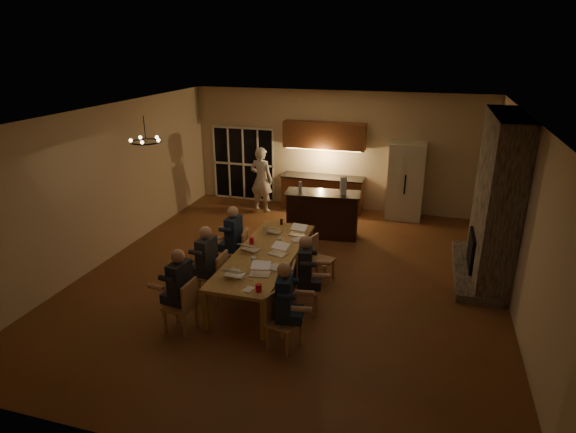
{
  "coord_description": "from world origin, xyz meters",
  "views": [
    {
      "loc": [
        2.35,
        -8.18,
        4.42
      ],
      "look_at": [
        -0.14,
        0.3,
        1.17
      ],
      "focal_mm": 30.0,
      "sensor_mm": 36.0,
      "label": 1
    }
  ],
  "objects_px": {
    "bar_blender": "(343,186)",
    "mug_back": "(266,232)",
    "bar_island": "(323,214)",
    "chair_left_far": "(235,251)",
    "laptop_a": "(235,269)",
    "laptop_c": "(251,244)",
    "dining_table": "(266,272)",
    "chair_right_far": "(321,260)",
    "laptop_d": "(278,248)",
    "mug_mid": "(280,240)",
    "refrigerator": "(406,181)",
    "can_silver": "(254,264)",
    "chair_right_near": "(284,322)",
    "person_left_mid": "(207,262)",
    "mug_front": "(253,260)",
    "laptop_e": "(274,227)",
    "plate_left": "(234,272)",
    "chandelier": "(146,142)",
    "bar_bottle": "(300,186)",
    "chair_left_mid": "(213,275)",
    "redcup_near": "(259,288)",
    "redcup_mid": "(252,241)",
    "person_left_far": "(234,239)",
    "chair_left_near": "(180,305)",
    "laptop_f": "(297,230)",
    "person_right_near": "(284,305)",
    "standing_person": "(261,180)",
    "chair_right_mid": "(305,288)",
    "plate_near": "(276,267)",
    "plate_far": "(298,240)",
    "person_right_mid": "(305,273)",
    "can_cola": "(281,222)",
    "person_left_near": "(181,289)"
  },
  "relations": [
    {
      "from": "chair_right_far",
      "to": "chair_left_mid",
      "type": "bearing_deg",
      "value": 140.71
    },
    {
      "from": "person_left_mid",
      "to": "mug_mid",
      "type": "relative_size",
      "value": 13.8
    },
    {
      "from": "chair_left_near",
      "to": "chandelier",
      "type": "xyz_separation_m",
      "value": [
        -1.19,
        1.35,
        2.31
      ]
    },
    {
      "from": "chair_left_far",
      "to": "person_left_near",
      "type": "bearing_deg",
      "value": -12.19
    },
    {
      "from": "laptop_a",
      "to": "laptop_d",
      "type": "xyz_separation_m",
      "value": [
        0.43,
        1.0,
        0.0
      ]
    },
    {
      "from": "laptop_f",
      "to": "bar_bottle",
      "type": "height_order",
      "value": "bar_bottle"
    },
    {
      "from": "laptop_f",
      "to": "chair_right_near",
      "type": "bearing_deg",
      "value": -72.87
    },
    {
      "from": "refrigerator",
      "to": "mug_mid",
      "type": "bearing_deg",
      "value": -116.63
    },
    {
      "from": "person_left_mid",
      "to": "laptop_c",
      "type": "distance_m",
      "value": 0.88
    },
    {
      "from": "laptop_e",
      "to": "mug_front",
      "type": "height_order",
      "value": "laptop_e"
    },
    {
      "from": "laptop_f",
      "to": "bar_blender",
      "type": "distance_m",
      "value": 2.03
    },
    {
      "from": "chair_right_mid",
      "to": "mug_front",
      "type": "relative_size",
      "value": 8.9
    },
    {
      "from": "can_silver",
      "to": "laptop_d",
      "type": "bearing_deg",
      "value": 70.37
    },
    {
      "from": "refrigerator",
      "to": "chair_left_mid",
      "type": "distance_m",
      "value": 6.12
    },
    {
      "from": "plate_left",
      "to": "plate_far",
      "type": "relative_size",
      "value": 0.94
    },
    {
      "from": "mug_back",
      "to": "laptop_c",
      "type": "bearing_deg",
      "value": -91.07
    },
    {
      "from": "can_silver",
      "to": "bar_island",
      "type": "bearing_deg",
      "value": 82.98
    },
    {
      "from": "standing_person",
      "to": "laptop_e",
      "type": "height_order",
      "value": "standing_person"
    },
    {
      "from": "laptop_f",
      "to": "plate_far",
      "type": "relative_size",
      "value": 1.28
    },
    {
      "from": "chandelier",
      "to": "bar_bottle",
      "type": "height_order",
      "value": "chandelier"
    },
    {
      "from": "chair_right_near",
      "to": "laptop_f",
      "type": "relative_size",
      "value": 2.78
    },
    {
      "from": "laptop_d",
      "to": "mug_mid",
      "type": "bearing_deg",
      "value": 118.32
    },
    {
      "from": "person_left_mid",
      "to": "mug_front",
      "type": "relative_size",
      "value": 13.8
    },
    {
      "from": "chair_right_far",
      "to": "chandelier",
      "type": "relative_size",
      "value": 1.68
    },
    {
      "from": "redcup_near",
      "to": "bar_blender",
      "type": "bearing_deg",
      "value": 82.89
    },
    {
      "from": "laptop_c",
      "to": "redcup_mid",
      "type": "xyz_separation_m",
      "value": [
        -0.09,
        0.28,
        -0.05
      ]
    },
    {
      "from": "laptop_e",
      "to": "plate_left",
      "type": "relative_size",
      "value": 1.37
    },
    {
      "from": "mug_back",
      "to": "can_cola",
      "type": "bearing_deg",
      "value": 75.83
    },
    {
      "from": "chair_left_mid",
      "to": "can_silver",
      "type": "distance_m",
      "value": 0.9
    },
    {
      "from": "chair_right_near",
      "to": "laptop_d",
      "type": "xyz_separation_m",
      "value": [
        -0.62,
        1.66,
        0.42
      ]
    },
    {
      "from": "chair_right_near",
      "to": "bar_blender",
      "type": "relative_size",
      "value": 2.16
    },
    {
      "from": "chair_left_near",
      "to": "chair_right_far",
      "type": "bearing_deg",
      "value": 145.36
    },
    {
      "from": "mug_back",
      "to": "redcup_near",
      "type": "xyz_separation_m",
      "value": [
        0.66,
        -2.25,
        0.01
      ]
    },
    {
      "from": "person_left_far",
      "to": "laptop_c",
      "type": "height_order",
      "value": "person_left_far"
    },
    {
      "from": "person_left_mid",
      "to": "redcup_mid",
      "type": "relative_size",
      "value": 11.5
    },
    {
      "from": "chair_right_far",
      "to": "mug_mid",
      "type": "height_order",
      "value": "chair_right_far"
    },
    {
      "from": "person_right_mid",
      "to": "redcup_near",
      "type": "height_order",
      "value": "person_right_mid"
    },
    {
      "from": "redcup_near",
      "to": "redcup_mid",
      "type": "height_order",
      "value": "same"
    },
    {
      "from": "dining_table",
      "to": "chair_right_far",
      "type": "xyz_separation_m",
      "value": [
        0.91,
        0.64,
        0.07
      ]
    },
    {
      "from": "bar_blender",
      "to": "bar_bottle",
      "type": "bearing_deg",
      "value": 160.12
    },
    {
      "from": "person_right_mid",
      "to": "mug_mid",
      "type": "xyz_separation_m",
      "value": [
        -0.76,
        0.99,
        0.11
      ]
    },
    {
      "from": "chair_right_near",
      "to": "person_right_near",
      "type": "xyz_separation_m",
      "value": [
        -0.02,
        0.09,
        0.24
      ]
    },
    {
      "from": "bar_blender",
      "to": "mug_back",
      "type": "bearing_deg",
      "value": -144.23
    },
    {
      "from": "chair_right_mid",
      "to": "plate_near",
      "type": "distance_m",
      "value": 0.62
    },
    {
      "from": "laptop_a",
      "to": "laptop_c",
      "type": "relative_size",
      "value": 1.0
    },
    {
      "from": "laptop_a",
      "to": "redcup_near",
      "type": "distance_m",
      "value": 0.69
    },
    {
      "from": "chair_left_far",
      "to": "can_cola",
      "type": "xyz_separation_m",
      "value": [
        0.68,
        0.94,
        0.37
      ]
    },
    {
      "from": "standing_person",
      "to": "dining_table",
      "type": "bearing_deg",
      "value": 119.06
    },
    {
      "from": "bar_island",
      "to": "chair_left_far",
      "type": "xyz_separation_m",
      "value": [
        -1.26,
        -2.37,
        -0.1
      ]
    },
    {
      "from": "redcup_near",
      "to": "redcup_mid",
      "type": "distance_m",
      "value": 1.88
    }
  ]
}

